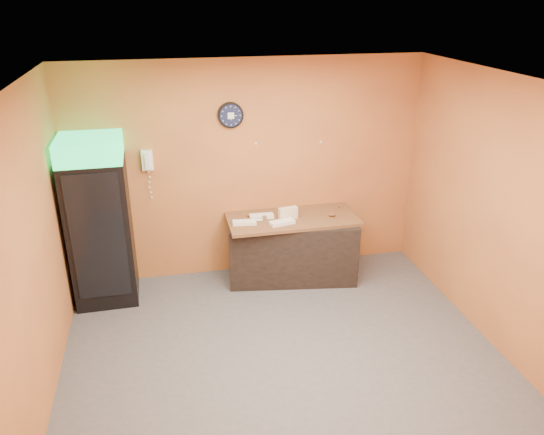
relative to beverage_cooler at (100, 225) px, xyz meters
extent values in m
plane|color=#47474C|center=(1.85, -1.60, -0.99)|extent=(4.50, 4.50, 0.00)
cube|color=#C37637|center=(1.85, 0.40, 0.41)|extent=(4.50, 0.02, 2.80)
cube|color=#C37637|center=(-0.40, -1.60, 0.41)|extent=(0.02, 4.00, 2.80)
cube|color=#C37637|center=(4.10, -1.60, 0.41)|extent=(0.02, 4.00, 2.80)
cube|color=white|center=(1.85, -1.60, 1.81)|extent=(4.50, 4.00, 0.02)
cube|color=black|center=(0.00, 0.05, -0.10)|extent=(0.72, 0.72, 1.77)
cube|color=#17C861|center=(0.00, 0.05, 0.91)|extent=(0.72, 0.72, 0.25)
cube|color=black|center=(0.00, -0.31, -0.03)|extent=(0.59, 0.03, 1.52)
cube|color=black|center=(2.35, 0.03, -0.58)|extent=(1.72, 0.96, 0.81)
cylinder|color=black|center=(1.64, 0.37, 1.14)|extent=(0.32, 0.05, 0.32)
cylinder|color=#0F1433|center=(1.64, 0.34, 1.14)|extent=(0.27, 0.01, 0.27)
cube|color=white|center=(1.64, 0.34, 1.14)|extent=(0.08, 0.00, 0.08)
cube|color=white|center=(0.61, 0.35, 0.64)|extent=(0.13, 0.08, 0.25)
cube|color=white|center=(0.61, 0.30, 0.64)|extent=(0.06, 0.04, 0.20)
cube|color=brown|center=(2.35, 0.03, -0.16)|extent=(1.66, 0.76, 0.04)
cube|color=beige|center=(2.28, -0.01, -0.11)|extent=(0.25, 0.12, 0.05)
cube|color=beige|center=(2.28, -0.01, -0.06)|extent=(0.25, 0.12, 0.05)
cube|color=beige|center=(2.28, -0.01, -0.01)|extent=(0.25, 0.12, 0.05)
cube|color=white|center=(1.71, -0.05, -0.11)|extent=(0.30, 0.15, 0.04)
cube|color=white|center=(2.17, -0.15, -0.11)|extent=(0.33, 0.19, 0.04)
cube|color=white|center=(1.96, 0.10, -0.11)|extent=(0.31, 0.13, 0.04)
cylinder|color=silver|center=(1.98, 0.01, -0.11)|extent=(0.06, 0.06, 0.06)
camera|label=1|loc=(0.77, -5.97, 2.53)|focal=35.00mm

